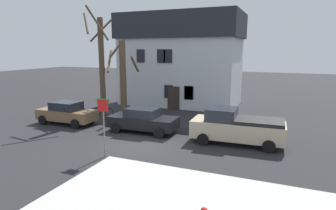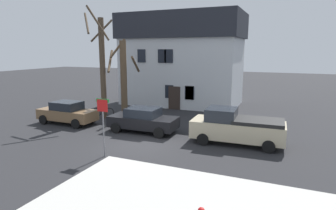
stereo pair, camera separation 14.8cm
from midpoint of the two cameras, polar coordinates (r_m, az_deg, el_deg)
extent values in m
plane|color=#262628|center=(16.76, -6.26, -7.79)|extent=(120.00, 120.00, 0.00)
cube|color=silver|center=(28.91, 2.42, 6.60)|extent=(11.12, 6.06, 6.40)
cube|color=#23262D|center=(28.91, 2.50, 15.29)|extent=(11.62, 6.56, 2.37)
cube|color=#2D231E|center=(26.15, 0.93, 1.41)|extent=(1.10, 0.12, 2.10)
cube|color=black|center=(26.26, -0.07, 2.66)|extent=(0.80, 0.08, 1.20)
cube|color=black|center=(25.59, 3.92, 2.42)|extent=(0.80, 0.08, 1.20)
cube|color=black|center=(25.58, 4.01, 2.42)|extent=(0.80, 0.08, 1.20)
cube|color=black|center=(27.20, -5.61, 9.66)|extent=(0.80, 0.08, 1.20)
cube|color=black|center=(26.28, -1.51, 9.67)|extent=(0.80, 0.08, 1.20)
cube|color=black|center=(26.02, -0.20, 9.66)|extent=(0.80, 0.08, 1.20)
cylinder|color=#4C3D2D|center=(23.01, -13.12, 6.90)|extent=(0.43, 0.43, 7.73)
cylinder|color=#4C3D2D|center=(22.31, -14.06, 15.50)|extent=(1.62, 0.71, 2.54)
cylinder|color=#4C3D2D|center=(22.93, -16.14, 15.34)|extent=(1.58, 1.67, 1.72)
cylinder|color=#4C3D2D|center=(23.84, -13.37, 14.13)|extent=(1.56, 1.11, 1.78)
cylinder|color=brown|center=(23.40, -9.07, 5.07)|extent=(0.52, 0.52, 6.08)
cylinder|color=brown|center=(23.04, -6.77, 8.00)|extent=(0.70, 2.06, 1.36)
cylinder|color=brown|center=(23.85, -10.29, 10.98)|extent=(0.73, 1.50, 1.55)
cylinder|color=brown|center=(23.44, -11.69, 8.53)|extent=(1.08, 2.04, 1.74)
cube|color=brown|center=(22.33, -19.60, -1.80)|extent=(4.41, 1.74, 0.74)
cube|color=#1E232B|center=(22.21, -19.71, -0.14)|extent=(2.04, 1.52, 0.58)
cylinder|color=black|center=(22.86, -23.77, -2.72)|extent=(0.68, 0.22, 0.68)
cylinder|color=black|center=(24.02, -20.82, -1.88)|extent=(0.68, 0.22, 0.68)
cylinder|color=black|center=(20.81, -18.07, -3.60)|extent=(0.68, 0.22, 0.68)
cylinder|color=black|center=(22.09, -15.18, -2.62)|extent=(0.68, 0.22, 0.68)
cube|color=black|center=(19.08, -5.17, -3.34)|extent=(4.56, 1.96, 0.72)
cube|color=#1E232B|center=(18.93, -5.21, -1.43)|extent=(2.11, 1.69, 0.58)
cylinder|color=black|center=(19.11, -10.56, -4.51)|extent=(0.68, 0.23, 0.68)
cylinder|color=black|center=(20.66, -7.82, -3.25)|extent=(0.68, 0.23, 0.68)
cylinder|color=black|center=(17.72, -2.04, -5.55)|extent=(0.68, 0.23, 0.68)
cylinder|color=black|center=(19.39, 0.16, -4.10)|extent=(0.68, 0.23, 0.68)
cube|color=#C6B793|center=(17.12, 13.34, -4.76)|extent=(5.28, 2.21, 1.00)
cube|color=#1E232B|center=(17.05, 10.34, -1.77)|extent=(1.73, 1.84, 0.70)
cube|color=black|center=(16.88, 17.29, -3.09)|extent=(2.78, 2.04, 0.20)
cylinder|color=black|center=(16.59, 6.70, -6.76)|extent=(0.69, 0.24, 0.68)
cylinder|color=black|center=(18.49, 8.21, -4.95)|extent=(0.69, 0.24, 0.68)
cylinder|color=black|center=(16.18, 19.09, -7.77)|extent=(0.69, 0.24, 0.68)
cylinder|color=black|center=(18.11, 19.28, -5.80)|extent=(0.69, 0.24, 0.68)
cylinder|color=slate|center=(14.79, -12.85, -4.60)|extent=(0.07, 0.07, 2.94)
cube|color=red|center=(14.51, -13.09, -0.15)|extent=(0.60, 0.03, 0.60)
cube|color=#1E8C38|center=(14.50, -13.04, 0.85)|extent=(0.76, 0.02, 0.18)
torus|color=black|center=(23.88, -11.79, -1.43)|extent=(0.68, 0.32, 0.71)
torus|color=black|center=(24.12, -14.21, -1.42)|extent=(0.68, 0.32, 0.71)
cylinder|color=maroon|center=(23.95, -13.03, -0.91)|extent=(0.94, 0.42, 0.19)
cylinder|color=maroon|center=(23.95, -13.52, -0.37)|extent=(0.10, 0.07, 0.45)
camera|label=1|loc=(0.07, -90.24, -0.05)|focal=30.76mm
camera|label=2|loc=(0.07, 89.76, 0.05)|focal=30.76mm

